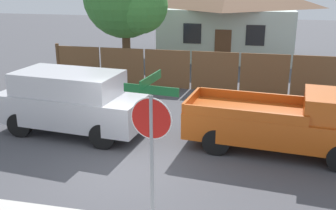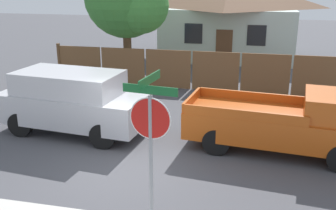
% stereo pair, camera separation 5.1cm
% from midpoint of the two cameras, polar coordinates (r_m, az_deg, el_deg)
% --- Properties ---
extents(ground_plane, '(80.00, 80.00, 0.00)m').
position_cam_midpoint_polar(ground_plane, '(10.39, -6.51, -9.17)').
color(ground_plane, '#47474C').
extents(wooden_fence, '(12.72, 0.12, 1.80)m').
position_cam_midpoint_polar(wooden_fence, '(17.28, 3.22, 5.08)').
color(wooden_fence, brown).
rests_on(wooden_fence, ground).
extents(house, '(8.24, 6.47, 4.78)m').
position_cam_midpoint_polar(house, '(24.92, 8.64, 12.70)').
color(house, '#B2C1B7').
rests_on(house, ground).
extents(red_suv, '(4.77, 2.34, 1.98)m').
position_cam_midpoint_polar(red_suv, '(12.63, -13.87, 0.62)').
color(red_suv, '#B7B7BC').
rests_on(red_suv, ground).
extents(orange_pickup, '(5.38, 2.44, 1.80)m').
position_cam_midpoint_polar(orange_pickup, '(11.46, 16.96, -2.43)').
color(orange_pickup, '#B74C14').
rests_on(orange_pickup, ground).
extents(stop_sign, '(1.00, 0.90, 3.19)m').
position_cam_midpoint_polar(stop_sign, '(6.85, -2.63, -3.88)').
color(stop_sign, gray).
rests_on(stop_sign, ground).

